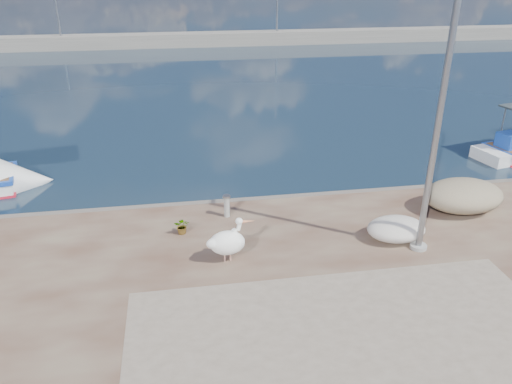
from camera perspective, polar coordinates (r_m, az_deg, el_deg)
name	(u,v)px	position (r m, az deg, el deg)	size (l,w,h in m)	color
ground	(282,309)	(12.08, 3.01, -13.23)	(1400.00, 1400.00, 0.00)	#162635
breakwater	(194,39)	(49.76, -7.10, 16.91)	(120.00, 2.20, 7.50)	gray
pelican	(228,242)	(12.56, -3.23, -5.72)	(1.24, 0.71, 1.18)	tan
lamp_post	(437,129)	(12.75, 19.94, 6.78)	(0.44, 0.96, 7.00)	gray
bollard_near	(227,205)	(14.80, -3.36, -1.50)	(0.23, 0.23, 0.69)	gray
potted_plant	(182,226)	(14.07, -8.41, -3.85)	(0.43, 0.37, 0.47)	#33722D
net_pile_c	(463,196)	(16.36, 22.58, -0.38)	(2.44, 1.75, 0.96)	tan
net_pile_d	(396,229)	(14.17, 15.72, -4.08)	(1.61, 1.21, 0.60)	silver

